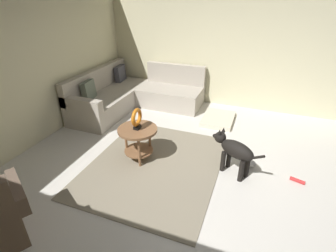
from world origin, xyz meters
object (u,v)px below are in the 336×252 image
(dog_bed_mat, at_px, (218,119))
(dog_toy_rope, at_px, (297,180))
(dog, at_px, (234,150))
(dog_toy_ball, at_px, (252,164))
(sectional_couch, at_px, (133,95))
(side_table, at_px, (138,136))
(torus_sculpture, at_px, (137,118))

(dog_bed_mat, relative_size, dog_toy_rope, 4.06)
(dog, xyz_separation_m, dog_toy_ball, (0.23, -0.27, -0.32))
(dog, xyz_separation_m, dog_toy_rope, (0.10, -0.90, -0.35))
(dog_toy_ball, bearing_deg, sectional_couch, 63.51)
(sectional_couch, relative_size, dog_toy_ball, 21.04)
(side_table, height_order, dog_toy_rope, side_table)
(torus_sculpture, bearing_deg, dog_toy_ball, -76.56)
(torus_sculpture, height_order, dog_toy_ball, torus_sculpture)
(torus_sculpture, height_order, dog_bed_mat, torus_sculpture)
(dog_toy_ball, relative_size, dog_toy_rope, 0.54)
(dog_bed_mat, bearing_deg, side_table, 152.08)
(torus_sculpture, xyz_separation_m, dog, (0.17, -1.42, -0.33))
(dog, bearing_deg, dog_toy_rope, -55.90)
(dog_toy_rope, bearing_deg, dog, 96.11)
(sectional_couch, bearing_deg, torus_sculpture, -149.98)
(sectional_couch, distance_m, dog_toy_rope, 3.66)
(dog_toy_ball, bearing_deg, dog_bed_mat, 29.73)
(dog_toy_rope, bearing_deg, dog_bed_mat, 43.28)
(torus_sculpture, bearing_deg, dog_toy_rope, -83.35)
(dog_bed_mat, distance_m, dog_toy_rope, 2.03)
(dog_toy_ball, bearing_deg, side_table, 103.44)
(sectional_couch, height_order, dog_bed_mat, sectional_couch)
(torus_sculpture, height_order, dog, torus_sculpture)
(dog_bed_mat, distance_m, dog, 1.68)
(sectional_couch, height_order, side_table, sectional_couch)
(sectional_couch, distance_m, dog_toy_ball, 3.04)
(dog_bed_mat, bearing_deg, dog_toy_ball, -150.27)
(sectional_couch, relative_size, dog_bed_mat, 2.81)
(dog_bed_mat, xyz_separation_m, dog_toy_rope, (-1.48, -1.39, -0.02))
(sectional_couch, relative_size, torus_sculpture, 6.90)
(side_table, distance_m, dog_bed_mat, 2.02)
(dog_toy_rope, bearing_deg, torus_sculpture, 96.65)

